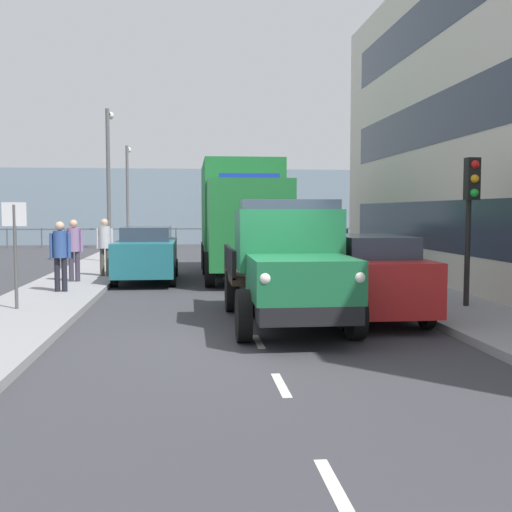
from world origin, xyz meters
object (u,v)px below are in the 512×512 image
object	(u,v)px
car_red_kerbside_near	(367,275)
pedestrian_with_bag	(74,245)
car_maroon_kerbside_2	(284,245)
pedestrian_in_dark_coat	(105,242)
car_teal_oppositeside_0	(147,253)
lorry_cargo_green	(241,215)
traffic_light_near	(471,199)
truck_vintage_green	(288,266)
lamp_post_promenade	(109,171)
street_sign	(15,236)
pedestrian_by_lamp	(60,250)
lamp_post_far	(128,186)
car_navy_kerbside_1	(313,255)

from	to	relation	value
car_red_kerbside_near	pedestrian_with_bag	xyz separation A→B (m)	(7.03, -6.12, 0.33)
car_maroon_kerbside_2	pedestrian_in_dark_coat	size ratio (longest dim) A/B	2.10
car_maroon_kerbside_2	car_teal_oppositeside_0	xyz separation A→B (m)	(5.00, 4.25, 0.00)
lorry_cargo_green	pedestrian_in_dark_coat	distance (m)	4.55
traffic_light_near	truck_vintage_green	bearing A→B (deg)	15.42
lamp_post_promenade	car_maroon_kerbside_2	bearing A→B (deg)	162.70
pedestrian_with_bag	traffic_light_near	bearing A→B (deg)	148.12
car_maroon_kerbside_2	pedestrian_with_bag	xyz separation A→B (m)	(7.03, 5.37, 0.33)
car_teal_oppositeside_0	car_red_kerbside_near	bearing A→B (deg)	124.61
car_red_kerbside_near	street_sign	bearing A→B (deg)	-7.74
car_red_kerbside_near	street_sign	size ratio (longest dim) A/B	1.93
lorry_cargo_green	pedestrian_with_bag	distance (m)	5.62
car_maroon_kerbside_2	lamp_post_promenade	bearing A→B (deg)	-17.30
lamp_post_promenade	pedestrian_by_lamp	bearing A→B (deg)	89.95
lamp_post_far	street_sign	size ratio (longest dim) A/B	2.55
car_navy_kerbside_1	traffic_light_near	size ratio (longest dim) A/B	1.28
car_red_kerbside_near	lamp_post_promenade	distance (m)	15.61
truck_vintage_green	car_navy_kerbside_1	size ratio (longest dim) A/B	1.38
lorry_cargo_green	car_teal_oppositeside_0	world-z (taller)	lorry_cargo_green
car_navy_kerbside_1	pedestrian_with_bag	world-z (taller)	pedestrian_with_bag
pedestrian_with_bag	pedestrian_in_dark_coat	xyz separation A→B (m)	(-0.69, -1.47, 0.00)
truck_vintage_green	traffic_light_near	distance (m)	4.48
car_navy_kerbside_1	pedestrian_in_dark_coat	distance (m)	6.62
lorry_cargo_green	car_navy_kerbside_1	xyz separation A→B (m)	(-1.93, 2.60, -1.18)
lamp_post_far	car_red_kerbside_near	bearing A→B (deg)	106.97
truck_vintage_green	lamp_post_far	distance (m)	24.94
pedestrian_in_dark_coat	lamp_post_promenade	distance (m)	6.64
lamp_post_promenade	street_sign	size ratio (longest dim) A/B	2.76
pedestrian_by_lamp	car_maroon_kerbside_2	bearing A→B (deg)	-132.07
car_teal_oppositeside_0	pedestrian_in_dark_coat	xyz separation A→B (m)	(1.34, -0.35, 0.33)
car_teal_oppositeside_0	pedestrian_by_lamp	world-z (taller)	pedestrian_by_lamp
car_maroon_kerbside_2	street_sign	world-z (taller)	street_sign
car_teal_oppositeside_0	pedestrian_by_lamp	distance (m)	3.98
car_maroon_kerbside_2	truck_vintage_green	bearing A→B (deg)	81.78
lorry_cargo_green	traffic_light_near	distance (m)	9.12
car_red_kerbside_near	traffic_light_near	bearing A→B (deg)	-173.05
truck_vintage_green	car_red_kerbside_near	world-z (taller)	truck_vintage_green
pedestrian_with_bag	traffic_light_near	world-z (taller)	traffic_light_near
pedestrian_by_lamp	lamp_post_promenade	bearing A→B (deg)	-90.05
pedestrian_with_bag	lamp_post_far	distance (m)	17.43
lorry_cargo_green	car_maroon_kerbside_2	xyz separation A→B (m)	(-1.93, -3.17, -1.18)
car_maroon_kerbside_2	street_sign	bearing A→B (deg)	55.18
car_red_kerbside_near	pedestrian_by_lamp	size ratio (longest dim) A/B	2.41
truck_vintage_green	street_sign	world-z (taller)	truck_vintage_green
lamp_post_far	pedestrian_in_dark_coat	bearing A→B (deg)	92.87
car_maroon_kerbside_2	car_teal_oppositeside_0	world-z (taller)	same
car_red_kerbside_near	car_maroon_kerbside_2	world-z (taller)	same
pedestrian_in_dark_coat	lamp_post_far	distance (m)	15.99
pedestrian_in_dark_coat	traffic_light_near	distance (m)	11.43
car_navy_kerbside_1	lamp_post_far	distance (m)	19.24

